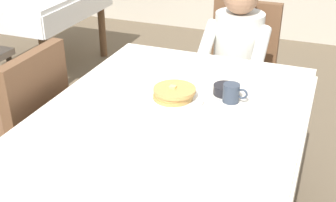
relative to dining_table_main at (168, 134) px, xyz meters
name	(u,v)px	position (x,y,z in m)	size (l,w,h in m)	color
dining_table_main	(168,134)	(0.00, 0.00, 0.00)	(1.12, 1.52, 0.74)	silver
chair_diner	(240,64)	(0.06, 1.17, -0.12)	(0.44, 0.45, 0.93)	brown
diner_person	(236,53)	(0.06, 1.01, 0.02)	(0.40, 0.43, 1.12)	silver
chair_left_side	(25,125)	(-0.77, 0.00, -0.12)	(0.45, 0.44, 0.93)	brown
plate_breakfast	(173,100)	(-0.03, 0.14, 0.10)	(0.28, 0.28, 0.02)	white
breakfast_stack	(174,93)	(-0.03, 0.14, 0.13)	(0.19, 0.19, 0.06)	tan
cup_coffee	(232,93)	(0.22, 0.23, 0.13)	(0.11, 0.08, 0.08)	#333D4C
bowl_butter	(225,90)	(0.17, 0.29, 0.11)	(0.11, 0.11, 0.04)	black
syrup_pitcher	(143,74)	(-0.25, 0.29, 0.13)	(0.08, 0.08, 0.07)	silver
fork_left_of_plate	(133,96)	(-0.22, 0.12, 0.09)	(0.18, 0.01, 0.01)	silver
knife_right_of_plate	(212,110)	(0.16, 0.12, 0.09)	(0.20, 0.01, 0.01)	silver
spoon_near_edge	(150,135)	(-0.01, -0.17, 0.09)	(0.15, 0.01, 0.01)	silver
napkin_folded	(88,108)	(-0.35, -0.06, 0.09)	(0.17, 0.12, 0.01)	white
background_table_far	(37,3)	(-1.91, 1.68, -0.03)	(0.92, 1.12, 0.74)	white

